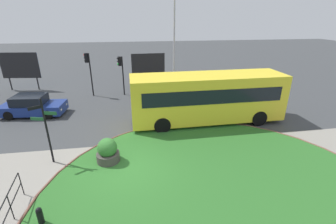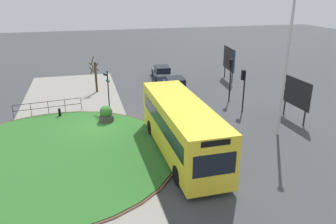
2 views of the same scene
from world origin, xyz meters
name	(u,v)px [view 1 (image 1 of 2)]	position (x,y,z in m)	size (l,w,h in m)	color
ground	(128,170)	(0.00, 0.00, 0.00)	(120.00, 120.00, 0.00)	#3D3F42
sidewalk_paving	(127,198)	(0.00, -1.82, 0.01)	(32.00, 8.36, 0.02)	gray
grass_island	(223,201)	(3.61, -2.59, 0.05)	(14.31, 14.31, 0.10)	#2D6B28
grass_kerb_ring	(223,201)	(3.61, -2.59, 0.06)	(14.62, 14.62, 0.11)	brown
signpost_directional	(46,127)	(-3.58, 1.19, 1.89)	(1.27, 0.51, 3.28)	black
bollard_foreground	(40,216)	(-2.86, -2.66, 0.38)	(0.20, 0.20, 0.74)	black
bus_yellow	(207,97)	(5.21, 4.71, 1.71)	(9.88, 2.75, 3.18)	yellow
car_near_lane	(33,106)	(-6.67, 7.70, 0.67)	(4.36, 2.22, 1.46)	navy
traffic_light_near	(88,65)	(-3.19, 11.58, 2.74)	(0.48, 0.31, 3.73)	black
traffic_light_far	(121,67)	(-0.47, 11.45, 2.51)	(0.49, 0.30, 3.40)	black
lamppost_tall	(174,35)	(4.27, 11.84, 5.04)	(0.32, 0.32, 9.48)	#B7B7BC
billboard_left	(20,66)	(-9.81, 14.49, 2.28)	(3.49, 0.54, 3.53)	black
billboard_right	(148,64)	(2.11, 14.47, 2.09)	(3.33, 0.23, 3.19)	black
planter_near_signpost	(108,152)	(-0.90, 0.75, 0.58)	(1.09, 1.09, 1.29)	#47423D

